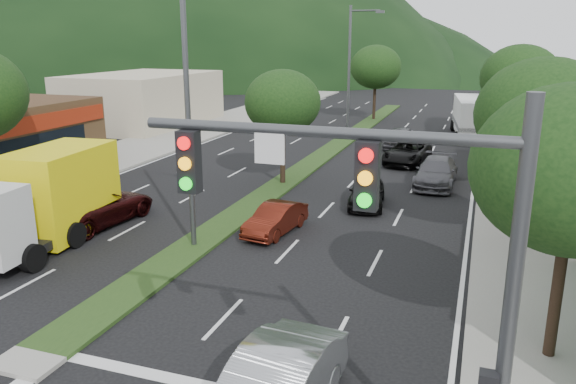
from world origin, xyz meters
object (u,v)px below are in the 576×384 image
at_px(tree_r_c, 529,100).
at_px(tree_r_d, 520,78).
at_px(traffic_signal, 407,245).
at_px(tree_r_e, 514,73).
at_px(streetlight_mid, 352,66).
at_px(tree_r_a, 574,170).
at_px(car_queue_c, 276,219).
at_px(car_queue_b, 436,172).
at_px(box_truck, 48,200).
at_px(tree_r_b, 544,115).
at_px(car_queue_e, 399,138).
at_px(streetlight_near, 192,100).
at_px(tree_med_near, 283,102).
at_px(car_queue_d, 407,153).
at_px(motorhome, 470,116).
at_px(tree_med_far, 376,67).
at_px(car_queue_a, 367,192).
at_px(suv_maroon, 98,207).

relative_size(tree_r_c, tree_r_d, 0.90).
height_order(traffic_signal, tree_r_c, traffic_signal).
height_order(tree_r_e, streetlight_mid, streetlight_mid).
relative_size(tree_r_a, car_queue_c, 1.83).
relative_size(traffic_signal, tree_r_a, 1.06).
xyz_separation_m(car_queue_b, box_truck, (-13.36, -13.81, 0.95)).
bearing_deg(tree_r_e, traffic_signal, -94.09).
distance_m(tree_r_b, car_queue_c, 10.71).
bearing_deg(tree_r_c, car_queue_e, 125.77).
height_order(streetlight_near, streetlight_mid, same).
bearing_deg(tree_med_near, car_queue_d, 53.09).
relative_size(tree_r_d, motorhome, 0.88).
relative_size(tree_r_a, streetlight_mid, 0.66).
xyz_separation_m(tree_r_a, tree_med_far, (-12.00, 40.00, 0.19)).
height_order(tree_r_c, car_queue_a, tree_r_c).
relative_size(traffic_signal, car_queue_e, 1.63).
xyz_separation_m(tree_r_c, suv_maroon, (-17.21, -10.80, -4.01)).
bearing_deg(car_queue_b, tree_r_e, 78.79).
xyz_separation_m(traffic_signal, car_queue_b, (-1.19, 22.06, -3.92)).
distance_m(tree_r_d, car_queue_d, 8.97).
xyz_separation_m(suv_maroon, car_queue_d, (10.86, 16.33, -0.05)).
bearing_deg(car_queue_c, traffic_signal, -53.26).
bearing_deg(car_queue_c, car_queue_d, 85.49).
distance_m(car_queue_d, car_queue_e, 5.15).
distance_m(traffic_signal, car_queue_e, 32.63).
bearing_deg(suv_maroon, traffic_signal, 148.87).
relative_size(traffic_signal, car_queue_a, 1.78).
bearing_deg(tree_r_a, box_truck, 171.20).
distance_m(traffic_signal, tree_r_a, 6.29).
height_order(car_queue_d, box_truck, box_truck).
relative_size(tree_med_far, box_truck, 0.94).
bearing_deg(traffic_signal, motorhome, 90.05).
height_order(tree_r_e, car_queue_b, tree_r_e).
bearing_deg(streetlight_near, car_queue_c, 49.40).
distance_m(car_queue_c, motorhome, 27.83).
height_order(tree_r_c, car_queue_c, tree_r_c).
bearing_deg(box_truck, suv_maroon, -102.29).
bearing_deg(tree_med_near, suv_maroon, -120.62).
relative_size(tree_r_d, suv_maroon, 1.35).
relative_size(tree_r_c, tree_r_e, 0.97).
distance_m(car_queue_b, car_queue_d, 5.46).
bearing_deg(car_queue_a, car_queue_c, -126.45).
bearing_deg(tree_r_d, box_truck, -126.95).
bearing_deg(streetlight_mid, tree_r_e, 30.69).
bearing_deg(motorhome, suv_maroon, -123.28).
distance_m(tree_r_c, tree_med_near, 12.17).
bearing_deg(car_queue_e, tree_r_c, -51.53).
xyz_separation_m(traffic_signal, tree_r_a, (2.97, 5.54, 0.17)).
height_order(streetlight_mid, car_queue_e, streetlight_mid).
height_order(tree_r_d, tree_med_near, tree_r_d).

